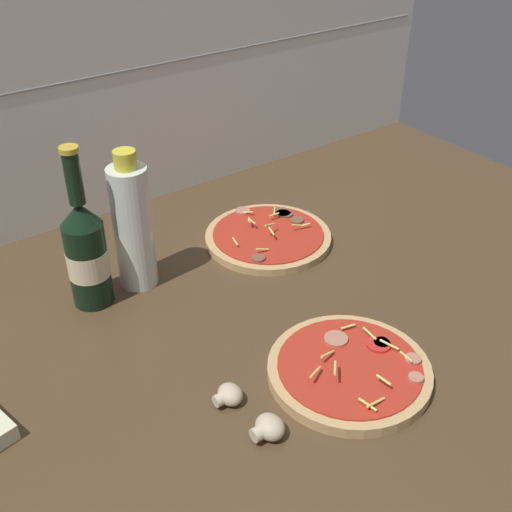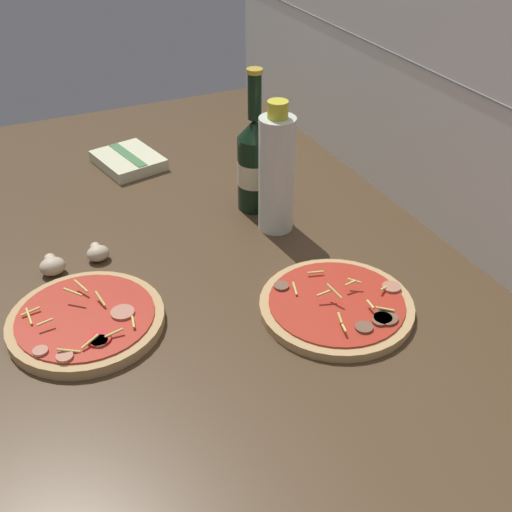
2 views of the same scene
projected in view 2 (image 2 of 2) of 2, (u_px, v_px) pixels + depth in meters
counter_slab at (194, 288)px, 104.86cm from camera, size 160.00×90.00×2.50cm
tile_backsplash at (447, 77)px, 104.46cm from camera, size 160.00×1.13×60.00cm
pizza_near at (86, 321)px, 94.59cm from camera, size 23.06×23.06×4.42cm
pizza_far at (337, 306)px, 97.71cm from camera, size 23.57×23.57×4.48cm
beer_bottle at (255, 162)px, 119.19cm from camera, size 6.58×6.58×27.08cm
oil_bottle at (277, 173)px, 112.08cm from camera, size 6.41×6.41×24.15cm
mushroom_left at (98, 253)px, 108.83cm from camera, size 4.00×3.81×2.67cm
mushroom_right at (52, 266)px, 105.45cm from camera, size 4.41×4.20×2.94cm
dish_towel at (128, 160)px, 138.74cm from camera, size 16.59×14.53×2.56cm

